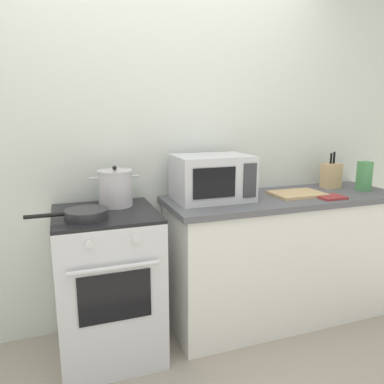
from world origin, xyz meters
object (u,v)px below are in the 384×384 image
object	(u,v)px
stock_pot	(115,188)
knife_block	(331,175)
frying_pan	(85,214)
microwave	(212,178)
pasta_box	(364,176)
oven_mitt	(331,197)
stove	(109,284)
cutting_board	(297,194)

from	to	relation	value
stock_pot	knife_block	distance (m)	1.66
frying_pan	microwave	world-z (taller)	microwave
knife_block	pasta_box	size ratio (longest dim) A/B	1.27
knife_block	microwave	bearing A→B (deg)	-176.54
knife_block	pasta_box	xyz separation A→B (m)	(0.16, -0.17, 0.01)
microwave	oven_mitt	size ratio (longest dim) A/B	2.78
microwave	frying_pan	bearing A→B (deg)	-167.53
oven_mitt	microwave	bearing A→B (deg)	163.09
microwave	stock_pot	bearing A→B (deg)	175.85
stove	cutting_board	size ratio (longest dim) A/B	2.56
stock_pot	knife_block	bearing A→B (deg)	0.56
stock_pot	microwave	xyz separation A→B (m)	(0.63, -0.05, 0.04)
stock_pot	cutting_board	world-z (taller)	stock_pot
microwave	cutting_board	world-z (taller)	microwave
stove	knife_block	world-z (taller)	knife_block
microwave	pasta_box	world-z (taller)	microwave
stock_pot	pasta_box	size ratio (longest dim) A/B	1.36
cutting_board	oven_mitt	size ratio (longest dim) A/B	2.00
stock_pot	oven_mitt	xyz separation A→B (m)	(1.42, -0.28, -0.11)
knife_block	stock_pot	bearing A→B (deg)	-179.44
frying_pan	knife_block	world-z (taller)	knife_block
stove	stock_pot	distance (m)	0.59
stove	pasta_box	xyz separation A→B (m)	(1.90, -0.03, 0.57)
frying_pan	stock_pot	bearing A→B (deg)	48.66
stove	frying_pan	xyz separation A→B (m)	(-0.12, -0.11, 0.48)
knife_block	pasta_box	world-z (taller)	knife_block
stock_pot	frying_pan	world-z (taller)	stock_pot
stock_pot	knife_block	xyz separation A→B (m)	(1.66, 0.02, -0.02)
microwave	oven_mitt	distance (m)	0.83
cutting_board	knife_block	bearing A→B (deg)	19.16
stove	stock_pot	xyz separation A→B (m)	(0.08, 0.13, 0.57)
stock_pot	knife_block	world-z (taller)	knife_block
frying_pan	microwave	size ratio (longest dim) A/B	0.88
cutting_board	oven_mitt	xyz separation A→B (m)	(0.16, -0.16, -0.00)
stove	stock_pot	world-z (taller)	stock_pot
frying_pan	oven_mitt	xyz separation A→B (m)	(1.62, -0.05, -0.02)
microwave	cutting_board	bearing A→B (deg)	-7.15
frying_pan	microwave	distance (m)	0.86
cutting_board	stock_pot	bearing A→B (deg)	174.36
stove	pasta_box	size ratio (longest dim) A/B	4.18
cutting_board	knife_block	distance (m)	0.44
stove	oven_mitt	size ratio (longest dim) A/B	5.11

